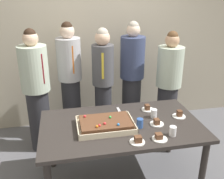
{
  "coord_description": "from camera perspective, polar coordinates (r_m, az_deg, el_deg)",
  "views": [
    {
      "loc": [
        -0.58,
        -2.36,
        2.13
      ],
      "look_at": [
        -0.07,
        0.15,
        1.1
      ],
      "focal_mm": 41.09,
      "sensor_mm": 36.0,
      "label": 1
    }
  ],
  "objects": [
    {
      "name": "plated_slice_near_right",
      "position": [
        2.49,
        5.71,
        -11.23
      ],
      "size": [
        0.15,
        0.15,
        0.07
      ],
      "color": "white",
      "rests_on": "party_table"
    },
    {
      "name": "person_far_right_suit",
      "position": [
        3.62,
        -2.0,
        1.4
      ],
      "size": [
        0.3,
        0.3,
        1.64
      ],
      "rotation": [
        0.0,
        0.0,
        -1.71
      ],
      "color": "#28282D",
      "rests_on": "ground_plane"
    },
    {
      "name": "drink_cup_far_end",
      "position": [
        2.95,
        9.29,
        -5.27
      ],
      "size": [
        0.07,
        0.07,
        0.1
      ],
      "primitive_type": "cylinder",
      "color": "white",
      "rests_on": "party_table"
    },
    {
      "name": "drink_cup_nearest",
      "position": [
        2.73,
        6.21,
        -7.44
      ],
      "size": [
        0.07,
        0.07,
        0.1
      ],
      "primitive_type": "cylinder",
      "color": "#2D5199",
      "rests_on": "party_table"
    },
    {
      "name": "person_striped_tie_right",
      "position": [
        3.51,
        -16.45,
        -0.33
      ],
      "size": [
        0.36,
        0.36,
        1.67
      ],
      "rotation": [
        0.0,
        0.0,
        -0.88
      ],
      "color": "#28282D",
      "rests_on": "ground_plane"
    },
    {
      "name": "interior_back_panel",
      "position": [
        4.06,
        -3.15,
        12.86
      ],
      "size": [
        8.0,
        0.12,
        3.0
      ],
      "primitive_type": "cube",
      "color": "#B2A893",
      "rests_on": "ground_plane"
    },
    {
      "name": "person_serving_front",
      "position": [
        3.86,
        4.45,
        2.76
      ],
      "size": [
        0.36,
        0.36,
        1.7
      ],
      "rotation": [
        0.0,
        0.0,
        -2.05
      ],
      "color": "#28282D",
      "rests_on": "ground_plane"
    },
    {
      "name": "plated_slice_center_front",
      "position": [
        2.82,
        9.92,
        -7.31
      ],
      "size": [
        0.15,
        0.15,
        0.07
      ],
      "color": "white",
      "rests_on": "party_table"
    },
    {
      "name": "person_green_shirt_behind",
      "position": [
        3.75,
        -9.28,
        2.17
      ],
      "size": [
        0.34,
        0.34,
        1.71
      ],
      "rotation": [
        0.0,
        0.0,
        -1.33
      ],
      "color": "#28282D",
      "rests_on": "ground_plane"
    },
    {
      "name": "sheet_cake",
      "position": [
        2.72,
        -1.48,
        -7.69
      ],
      "size": [
        0.6,
        0.42,
        0.11
      ],
      "color": "beige",
      "rests_on": "party_table"
    },
    {
      "name": "plated_slice_far_right",
      "position": [
        3.03,
        14.71,
        -5.49
      ],
      "size": [
        0.15,
        0.15,
        0.08
      ],
      "color": "white",
      "rests_on": "party_table"
    },
    {
      "name": "cake_server_utensil",
      "position": [
        3.06,
        1.65,
        -4.87
      ],
      "size": [
        0.03,
        0.2,
        0.01
      ],
      "primitive_type": "cube",
      "color": "silver",
      "rests_on": "party_table"
    },
    {
      "name": "drink_cup_middle",
      "position": [
        2.64,
        13.36,
        -9.0
      ],
      "size": [
        0.07,
        0.07,
        0.1
      ],
      "primitive_type": "cylinder",
      "color": "white",
      "rests_on": "party_table"
    },
    {
      "name": "ground_plane",
      "position": [
        3.24,
        1.88,
        -19.37
      ],
      "size": [
        12.0,
        12.0,
        0.0
      ],
      "primitive_type": "plane",
      "color": "#5B5B60"
    },
    {
      "name": "plated_slice_far_left",
      "position": [
        2.57,
        10.48,
        -10.47
      ],
      "size": [
        0.15,
        0.15,
        0.06
      ],
      "color": "white",
      "rests_on": "party_table"
    },
    {
      "name": "party_table",
      "position": [
        2.84,
        2.05,
        -9.15
      ],
      "size": [
        1.73,
        1.0,
        0.75
      ],
      "color": "#2D2826",
      "rests_on": "ground_plane"
    },
    {
      "name": "plated_slice_near_left",
      "position": [
        3.11,
        7.9,
        -4.19
      ],
      "size": [
        0.15,
        0.15,
        0.07
      ],
      "color": "white",
      "rests_on": "party_table"
    },
    {
      "name": "person_left_edge_reaching",
      "position": [
        3.76,
        12.42,
        0.83
      ],
      "size": [
        0.36,
        0.36,
        1.59
      ],
      "rotation": [
        0.0,
        0.0,
        -2.46
      ],
      "color": "#28282D",
      "rests_on": "ground_plane"
    }
  ]
}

